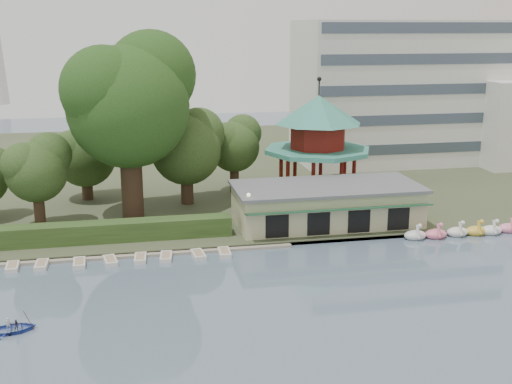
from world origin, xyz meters
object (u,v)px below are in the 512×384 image
object	(u,v)px
big_tree	(129,97)
boathouse	(326,204)
rowboat_with_passengers	(12,326)
pavilion	(318,136)
dock	(101,256)

from	to	relation	value
big_tree	boathouse	bearing A→B (deg)	-18.29
big_tree	rowboat_with_passengers	world-z (taller)	big_tree
pavilion	rowboat_with_passengers	world-z (taller)	pavilion
big_tree	rowboat_with_passengers	size ratio (longest dim) A/B	4.05
dock	boathouse	size ratio (longest dim) A/B	1.83
boathouse	dock	bearing A→B (deg)	-167.76
dock	pavilion	size ratio (longest dim) A/B	2.52
boathouse	big_tree	world-z (taller)	big_tree
dock	boathouse	bearing A→B (deg)	12.24
pavilion	big_tree	bearing A→B (deg)	-169.66
dock	pavilion	bearing A→B (deg)	31.66
pavilion	rowboat_with_passengers	distance (m)	41.13
dock	big_tree	size ratio (longest dim) A/B	1.79
boathouse	big_tree	bearing A→B (deg)	161.71
dock	big_tree	world-z (taller)	big_tree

